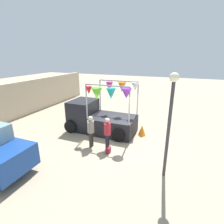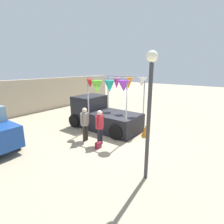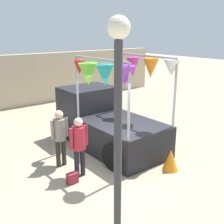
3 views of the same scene
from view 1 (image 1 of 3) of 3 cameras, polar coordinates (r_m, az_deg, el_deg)
The scene contains 8 objects.
ground_plane at distance 9.75m, azimuth 1.06°, elevation -9.05°, with size 60.00×60.00×0.00m, color gray.
vendor_truck at distance 10.64m, azimuth -4.69°, elevation -1.40°, with size 2.44×4.15×3.01m.
person_customer at distance 8.48m, azimuth -1.54°, elevation -6.08°, with size 0.53×0.34×1.62m.
person_vendor at distance 8.74m, azimuth -6.94°, elevation -5.37°, with size 0.53×0.34×1.64m.
handbag at distance 8.51m, azimuth -1.18°, elevation -12.34°, with size 0.28×0.16×0.28m, color maroon.
street_lamp at distance 6.36m, azimuth 18.53°, elevation -0.16°, with size 0.32×0.32×3.93m.
brick_boundary_wall at distance 14.04m, azimuth -31.01°, elevation 2.55°, with size 18.00×0.36×2.60m, color tan.
folded_kite_bundle_tangerine at distance 10.30m, azimuth 9.76°, elevation -5.93°, with size 0.44×0.44×0.60m, color orange.
Camera 1 is at (-8.11, -3.04, 4.47)m, focal length 28.00 mm.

